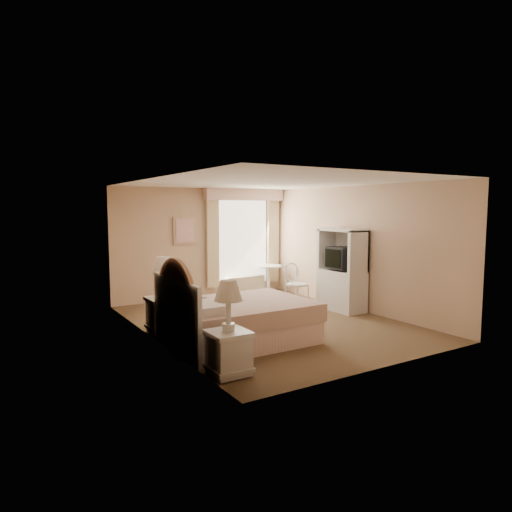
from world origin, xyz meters
TOP-DOWN VIEW (x-y plane):
  - room at (0.00, 0.00)m, footprint 4.21×5.51m
  - window at (1.05, 2.65)m, footprint 2.05×0.22m
  - framed_art at (-0.45, 2.71)m, footprint 0.52×0.04m
  - bed at (-1.12, -0.78)m, footprint 2.13×1.65m
  - nightstand_near at (-1.84, -1.96)m, footprint 0.48×0.48m
  - nightstand_far at (-1.84, 0.31)m, footprint 0.51×0.51m
  - round_table at (1.58, 2.40)m, footprint 0.64×0.64m
  - cafe_chair at (1.25, 0.88)m, footprint 0.52×0.52m
  - armoire at (1.81, 0.06)m, footprint 0.50×0.99m

SIDE VIEW (x-z plane):
  - bed at x=-1.12m, z-range -0.38..1.08m
  - nightstand_near at x=-1.84m, z-range -0.14..1.02m
  - round_table at x=1.58m, z-range 0.11..0.79m
  - nightstand_far at x=-1.84m, z-range -0.15..1.09m
  - cafe_chair at x=1.25m, z-range 0.07..0.98m
  - armoire at x=1.81m, z-range -0.14..1.51m
  - room at x=0.00m, z-range -0.01..2.50m
  - window at x=1.05m, z-range 0.09..2.60m
  - framed_art at x=-0.45m, z-range 1.24..1.86m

